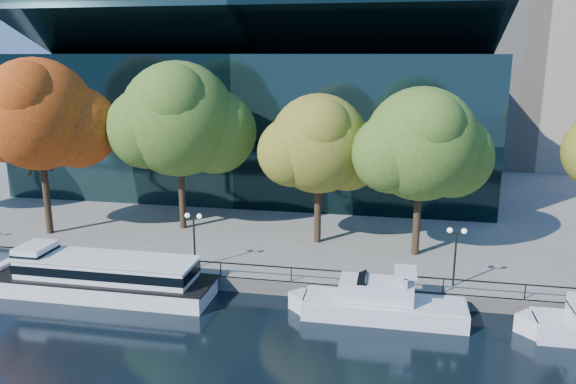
% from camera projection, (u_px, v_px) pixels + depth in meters
% --- Properties ---
extents(ground, '(160.00, 160.00, 0.00)m').
position_uv_depth(ground, '(206.00, 309.00, 36.25)').
color(ground, black).
rests_on(ground, ground).
extents(promenade, '(90.00, 67.08, 1.00)m').
position_uv_depth(promenade, '(301.00, 180.00, 70.79)').
color(promenade, slate).
rests_on(promenade, ground).
extents(railing, '(88.20, 0.08, 0.99)m').
position_uv_depth(railing, '(220.00, 263.00, 38.88)').
color(railing, black).
rests_on(railing, promenade).
extents(convention_building, '(50.00, 24.57, 21.43)m').
position_uv_depth(convention_building, '(261.00, 120.00, 65.23)').
color(convention_building, black).
rests_on(convention_building, ground).
extents(tour_boat, '(17.25, 3.85, 3.27)m').
position_uv_depth(tour_boat, '(94.00, 275.00, 38.17)').
color(tour_boat, white).
rests_on(tour_boat, ground).
extents(cruiser_near, '(11.12, 2.86, 3.22)m').
position_uv_depth(cruiser_near, '(377.00, 302.00, 34.88)').
color(cruiser_near, silver).
rests_on(cruiser_near, ground).
extents(tree_1, '(11.50, 9.43, 14.80)m').
position_uv_depth(tree_1, '(40.00, 117.00, 45.91)').
color(tree_1, black).
rests_on(tree_1, promenade).
extents(tree_2, '(12.19, 10.00, 14.52)m').
position_uv_depth(tree_2, '(180.00, 122.00, 47.47)').
color(tree_2, black).
rests_on(tree_2, promenade).
extents(tree_3, '(9.83, 8.06, 12.07)m').
position_uv_depth(tree_3, '(320.00, 146.00, 44.11)').
color(tree_3, black).
rests_on(tree_3, promenade).
extents(tree_4, '(10.52, 8.63, 12.79)m').
position_uv_depth(tree_4, '(423.00, 147.00, 41.19)').
color(tree_4, black).
rests_on(tree_4, promenade).
extents(lamp_1, '(1.26, 0.36, 4.03)m').
position_uv_depth(lamp_1, '(194.00, 227.00, 40.01)').
color(lamp_1, black).
rests_on(lamp_1, promenade).
extents(lamp_2, '(1.26, 0.36, 4.03)m').
position_uv_depth(lamp_2, '(456.00, 243.00, 36.66)').
color(lamp_2, black).
rests_on(lamp_2, promenade).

